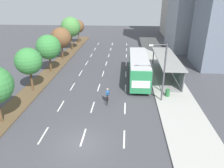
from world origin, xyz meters
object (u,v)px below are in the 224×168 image
bus (139,66)px  median_tree_fifth (71,27)px  trash_bin (168,93)px  streetlight (163,69)px  median_tree_third (48,47)px  bus_shelter (168,65)px  median_tree_fourth (61,38)px  median_tree_farthest (78,27)px  median_tree_second (29,61)px  cyclist (107,96)px

bus → median_tree_fifth: size_ratio=1.65×
trash_bin → streetlight: bearing=-133.4°
streetlight → trash_bin: 3.64m
median_tree_third → trash_bin: bearing=-24.7°
bus_shelter → median_tree_fourth: bearing=155.9°
median_tree_farthest → median_tree_second: bearing=-89.4°
median_tree_second → trash_bin: (16.55, -0.61, -3.31)m
cyclist → trash_bin: cyclist is taller
median_tree_second → median_tree_farthest: (-0.27, 28.19, 0.16)m
bus → median_tree_fifth: bearing=129.6°
trash_bin → cyclist: bearing=-165.5°
bus → streetlight: (2.17, -6.47, 1.82)m
median_tree_fourth → median_tree_farthest: size_ratio=1.05×
cyclist → bus_shelter: bearing=46.7°
bus → median_tree_fourth: 16.61m
median_tree_fifth → streetlight: median_tree_fifth is taller
bus → streetlight: size_ratio=1.74×
median_tree_second → trash_bin: 16.89m
cyclist → median_tree_third: bearing=135.8°
median_tree_fourth → trash_bin: (16.81, -14.70, -3.44)m
streetlight → median_tree_second: bearing=173.8°
streetlight → trash_bin: streetlight is taller
median_tree_second → trash_bin: size_ratio=6.34×
median_tree_fourth → median_tree_fifth: median_tree_fifth is taller
median_tree_second → median_tree_third: 7.05m
bus → median_tree_fifth: (-13.56, 16.37, 2.84)m
median_tree_fourth → median_tree_third: bearing=-88.5°
bus → median_tree_second: 14.30m
median_tree_second → median_tree_fifth: size_ratio=0.79×
bus → median_tree_farthest: median_tree_farthest is taller
bus_shelter → median_tree_fifth: median_tree_fifth is taller
median_tree_fifth → median_tree_fourth: bearing=-90.4°
bus → streetlight: bearing=-71.5°
median_tree_fourth → median_tree_second: bearing=-88.9°
bus_shelter → trash_bin: bus_shelter is taller
median_tree_third → median_tree_fourth: (-0.18, 7.05, 0.07)m
bus → median_tree_farthest: bearing=120.2°
bus_shelter → median_tree_farthest: median_tree_farthest is taller
streetlight → trash_bin: (1.03, 1.09, -3.31)m
bus → median_tree_fifth: median_tree_fifth is taller
median_tree_third → median_tree_farthest: size_ratio=1.04×
bus_shelter → cyclist: 11.73m
bus_shelter → cyclist: bus_shelter is taller
median_tree_farthest → streetlight: size_ratio=0.84×
median_tree_third → median_tree_fourth: median_tree_fourth is taller
bus_shelter → bus: 4.49m
cyclist → median_tree_third: size_ratio=0.32×
cyclist → median_tree_third: median_tree_third is taller
median_tree_farthest → streetlight: bearing=-62.1°
bus_shelter → median_tree_farthest: (-17.91, 22.09, 2.18)m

